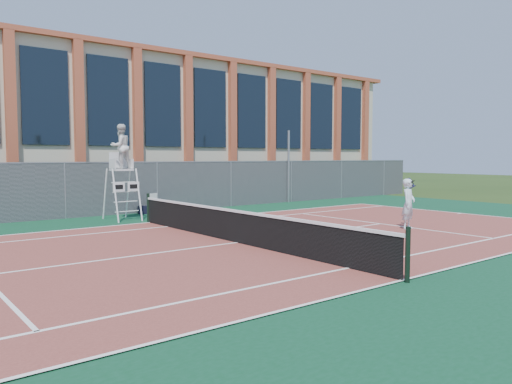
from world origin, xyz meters
TOP-DOWN VIEW (x-y plane):
  - ground at (0.00, 0.00)m, footprint 120.00×120.00m
  - apron at (0.00, 1.00)m, footprint 36.00×20.00m
  - tennis_court at (0.00, 0.00)m, footprint 23.77×10.97m
  - tennis_net at (0.00, 0.00)m, footprint 0.10×11.30m
  - fence at (0.00, 8.80)m, footprint 40.00×0.06m
  - hedge at (0.00, 10.00)m, footprint 40.00×1.40m
  - building at (0.00, 17.95)m, footprint 45.00×10.60m
  - steel_pole at (9.72, 8.70)m, footprint 0.12×0.12m
  - umpire_chair at (-0.41, 7.05)m, footprint 1.05×1.61m
  - plastic_chair at (1.53, 8.07)m, footprint 0.53×0.53m
  - sports_bag_near at (1.31, 8.33)m, footprint 0.86×0.52m
  - sports_bag_far at (2.08, 8.60)m, footprint 0.68×0.51m
  - tennis_player at (6.08, -1.37)m, footprint 0.99×0.71m

SIDE VIEW (x-z plane):
  - ground at x=0.00m, z-range 0.00..0.00m
  - apron at x=0.00m, z-range 0.00..0.01m
  - tennis_court at x=0.00m, z-range 0.01..0.03m
  - sports_bag_far at x=2.08m, z-range 0.01..0.26m
  - sports_bag_near at x=1.31m, z-range 0.01..0.35m
  - plastic_chair at x=1.53m, z-range 0.09..0.96m
  - tennis_net at x=0.00m, z-range -0.01..1.09m
  - tennis_player at x=6.08m, z-range 0.03..1.73m
  - fence at x=0.00m, z-range 0.00..2.20m
  - hedge at x=0.00m, z-range 0.00..2.20m
  - steel_pole at x=9.72m, z-range 0.00..3.86m
  - umpire_chair at x=-0.41m, z-range 0.86..4.61m
  - building at x=0.00m, z-range 0.03..8.26m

